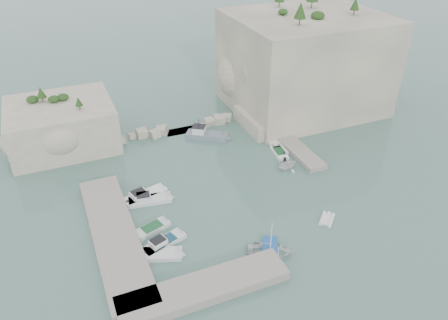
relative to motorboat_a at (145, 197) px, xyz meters
name	(u,v)px	position (x,y,z in m)	size (l,w,h in m)	color
ground	(241,201)	(11.64, -5.86, 0.00)	(400.00, 400.00, 0.00)	#4C7368
cliff_east	(304,63)	(34.64, 17.14, 8.50)	(26.00, 22.00, 17.00)	beige
cliff_terrace	(266,119)	(24.64, 12.14, 1.25)	(8.00, 10.00, 2.50)	beige
outcrop_west	(62,125)	(-8.36, 19.14, 3.50)	(16.00, 14.00, 7.00)	beige
quay_west	(115,236)	(-5.36, -6.86, 0.55)	(5.00, 24.00, 1.10)	#9E9689
quay_south	(204,288)	(1.64, -18.36, 0.55)	(18.00, 4.00, 1.10)	#9E9689
ledge_east	(291,144)	(25.14, 4.14, 0.40)	(3.00, 16.00, 0.80)	#9E9689
breakwater	(182,127)	(10.64, 16.14, 0.70)	(28.00, 3.00, 1.40)	beige
motorboat_a	(145,197)	(0.00, 0.00, 0.00)	(6.60, 1.96, 1.40)	white
motorboat_b	(150,201)	(0.37, -1.24, 0.00)	(6.17, 2.02, 1.40)	silver
motorboat_c	(152,230)	(-0.85, -6.93, 0.00)	(4.87, 1.77, 0.70)	silver
motorboat_d	(164,245)	(-0.24, -9.99, 0.00)	(5.91, 1.76, 1.40)	silver
motorboat_e	(162,256)	(-0.94, -11.70, 0.00)	(4.92, 2.01, 0.70)	silver
rowboat	(270,254)	(10.49, -16.14, 0.00)	(3.78, 5.30, 1.10)	white
inflatable_dinghy	(327,220)	(19.87, -13.67, 0.00)	(2.83, 1.37, 0.44)	white
tender_east_a	(287,169)	(21.21, -1.29, 0.00)	(2.94, 3.41, 1.80)	white
tender_east_b	(279,154)	(22.15, 2.77, 0.00)	(4.62, 1.57, 0.70)	white
tender_east_c	(277,148)	(22.70, 4.49, 0.00)	(5.49, 1.78, 0.70)	silver
tender_east_d	(270,139)	(23.10, 7.56, 0.00)	(1.58, 4.20, 1.62)	white
work_boat	(207,138)	(13.63, 12.10, 0.00)	(7.66, 2.26, 2.20)	slate
rowboat_mast	(271,236)	(10.49, -16.14, 2.65)	(0.10, 0.10, 4.20)	white
vegetation	(279,10)	(29.47, 18.55, 17.93)	(53.48, 13.88, 13.40)	#1E4219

